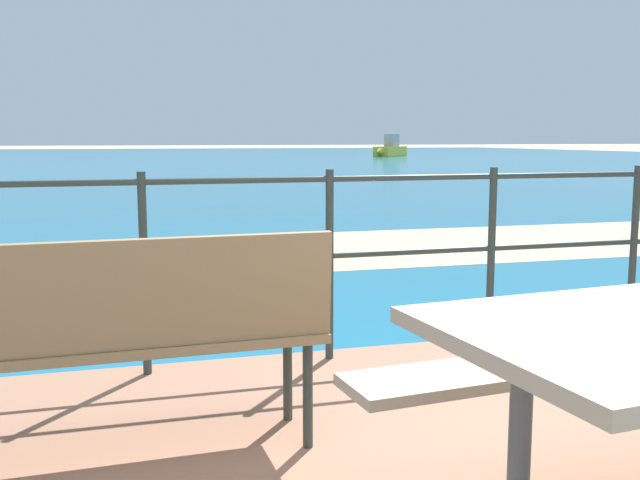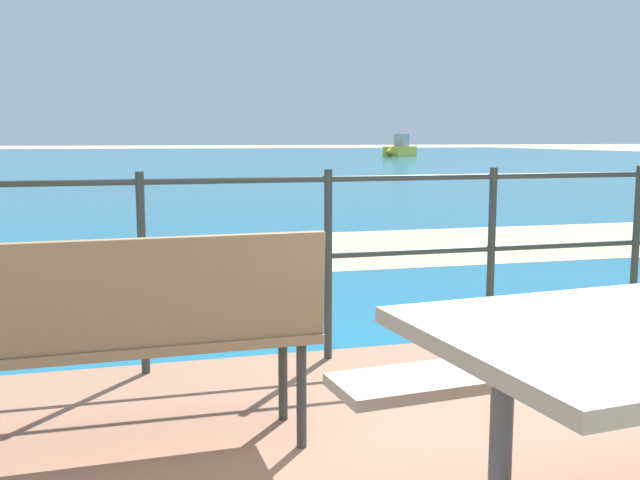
{
  "view_description": "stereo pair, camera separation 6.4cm",
  "coord_description": "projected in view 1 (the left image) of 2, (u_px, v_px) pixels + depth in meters",
  "views": [
    {
      "loc": [
        -1.14,
        -1.32,
        1.27
      ],
      "look_at": [
        0.1,
        2.97,
        0.65
      ],
      "focal_mm": 41.18,
      "sensor_mm": 36.0,
      "label": 1
    },
    {
      "loc": [
        -1.08,
        -1.33,
        1.27
      ],
      "look_at": [
        0.1,
        2.97,
        0.65
      ],
      "focal_mm": 41.18,
      "sensor_mm": 36.0,
      "label": 2
    }
  ],
  "objects": [
    {
      "name": "boat_mid",
      "position": [
        390.0,
        149.0,
        49.44
      ],
      "size": [
        3.14,
        3.04,
        1.48
      ],
      "rotation": [
        0.0,
        0.0,
        3.9
      ],
      "color": "yellow",
      "rests_on": "sea_water"
    },
    {
      "name": "railing_fence",
      "position": [
        330.0,
        243.0,
        3.98
      ],
      "size": [
        5.94,
        0.04,
        1.04
      ],
      "color": "#2D3833",
      "rests_on": "patio_paving"
    },
    {
      "name": "beach_strip",
      "position": [
        219.0,
        254.0,
        8.05
      ],
      "size": [
        54.03,
        3.43,
        0.01
      ],
      "primitive_type": "cube",
      "rotation": [
        0.0,
        0.0,
        -0.01
      ],
      "color": "tan",
      "rests_on": "ground"
    },
    {
      "name": "sea_water",
      "position": [
        129.0,
        161.0,
        39.8
      ],
      "size": [
        90.0,
        90.0,
        0.01
      ],
      "primitive_type": "cube",
      "color": "#196B8E",
      "rests_on": "ground"
    },
    {
      "name": "park_bench",
      "position": [
        140.0,
        325.0,
        2.7
      ],
      "size": [
        1.42,
        0.45,
        0.86
      ],
      "rotation": [
        0.0,
        0.0,
        3.17
      ],
      "color": "#8C704C",
      "rests_on": "patio_paving"
    }
  ]
}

